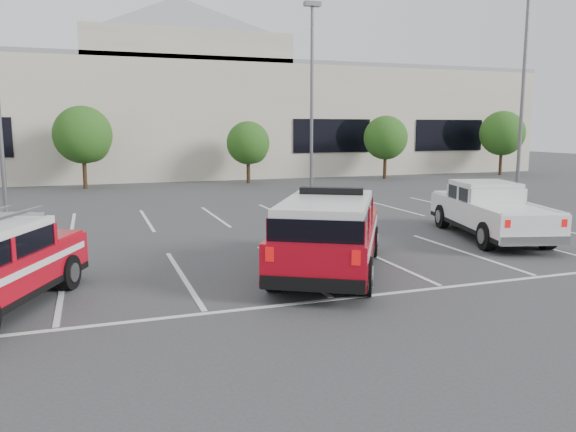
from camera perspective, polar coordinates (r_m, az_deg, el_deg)
name	(u,v)px	position (r m, az deg, el deg)	size (l,w,h in m)	color
ground	(289,268)	(14.43, 0.06, -5.30)	(120.00, 120.00, 0.00)	#363639
stall_markings	(243,236)	(18.63, -4.55, -2.06)	(23.00, 15.00, 0.01)	silver
convention_building	(154,113)	(45.33, -13.47, 10.16)	(60.00, 16.99, 13.20)	beige
tree_mid_left	(84,137)	(35.24, -19.98, 7.56)	(3.37, 3.37, 4.85)	#3F2B19
tree_mid_right	(249,144)	(36.57, -3.96, 7.26)	(2.77, 2.77, 3.99)	#3F2B19
tree_right	(386,139)	(40.40, 9.97, 7.68)	(3.07, 3.07, 4.42)	#3F2B19
tree_far_right	(503,135)	(46.12, 20.98, 7.70)	(3.37, 3.37, 4.85)	#3F2B19
light_pole_mid	(312,98)	(31.48, 2.43, 11.89)	(0.90, 0.60, 10.24)	#59595E
light_pole_right	(523,95)	(31.10, 22.73, 11.26)	(0.90, 0.60, 10.24)	#59595E
fire_chief_suv	(329,239)	(13.81, 4.15, -2.38)	(4.80, 6.16, 2.07)	#A80816
white_pickup	(489,216)	(19.47, 19.78, 0.02)	(3.47, 6.16, 1.79)	silver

